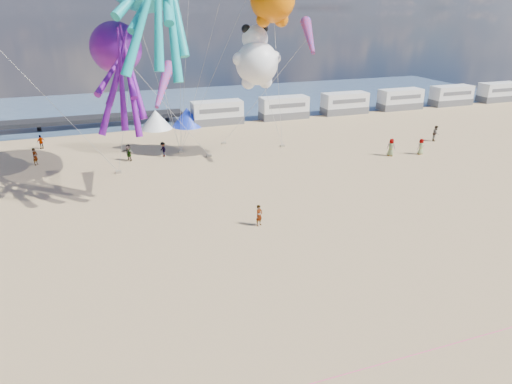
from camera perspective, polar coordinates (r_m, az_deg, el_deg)
name	(u,v)px	position (r m, az deg, el deg)	size (l,w,h in m)	color
ground	(305,304)	(24.45, 6.17, -13.77)	(120.00, 120.00, 0.00)	tan
water	(156,105)	(74.65, -12.41, 10.52)	(120.00, 120.00, 0.00)	#3A5370
motorhome_0	(217,113)	(60.99, -4.88, 9.86)	(6.60, 2.50, 3.00)	silver
motorhome_1	(284,108)	(63.99, 3.50, 10.47)	(6.60, 2.50, 3.00)	silver
motorhome_2	(345,103)	(68.19, 11.02, 10.84)	(6.60, 2.50, 3.00)	silver
motorhome_3	(400,99)	(73.38, 17.58, 11.00)	(6.60, 2.50, 3.00)	silver
motorhome_4	(451,95)	(79.38, 23.22, 11.03)	(6.60, 2.50, 3.00)	silver
motorhome_5	(498,92)	(86.01, 28.02, 10.97)	(6.60, 2.50, 3.00)	silver
tent_white	(156,119)	(59.60, -12.41, 8.85)	(4.00, 4.00, 2.40)	white
tent_blue	(187,117)	(60.20, -8.60, 9.24)	(4.00, 4.00, 2.40)	#1933CC
rope_line	(356,371)	(21.09, 12.37, -21.03)	(0.03, 0.03, 34.00)	#F2338C
standing_person	(259,215)	(31.93, 0.39, -2.94)	(0.57, 0.37, 1.55)	tan
beachgoer_0	(391,147)	(49.24, 16.53, 5.38)	(0.67, 0.44, 1.82)	#7F6659
beachgoer_1	(436,133)	(56.62, 21.55, 6.83)	(0.88, 0.57, 1.79)	#7F6659
beachgoer_2	(163,149)	(47.97, -11.54, 5.25)	(0.75, 0.59, 1.55)	#7F6659
beachgoer_3	(41,142)	(54.91, -25.28, 5.68)	(0.99, 0.57, 1.54)	#7F6659
beachgoer_4	(129,152)	(47.50, -15.65, 4.78)	(0.98, 0.41, 1.67)	#7F6659
beachgoer_5	(35,157)	(49.37, -25.89, 4.01)	(1.56, 0.50, 1.68)	#7F6659
beachgoer_6	(421,147)	(50.78, 19.93, 5.36)	(0.61, 0.40, 1.67)	#7F6659
sandbag_a	(118,172)	(44.25, -16.81, 2.41)	(0.50, 0.35, 0.22)	gray
sandbag_b	(209,156)	(47.36, -5.89, 4.52)	(0.50, 0.35, 0.22)	gray
sandbag_c	(282,146)	(50.71, 3.31, 5.78)	(0.50, 0.35, 0.22)	gray
sandbag_d	(224,143)	(51.83, -4.06, 6.12)	(0.50, 0.35, 0.22)	gray
sandbag_e	(181,152)	(49.19, -9.38, 5.01)	(0.50, 0.35, 0.22)	gray
kite_octopus_purple	(116,48)	(40.58, -17.11, 16.87)	(3.94, 9.20, 10.51)	#69108C
kite_panda	(257,63)	(45.15, 0.11, 15.81)	(4.95, 4.66, 6.99)	white
windsock_mid	(309,36)	(43.73, 6.66, 18.76)	(1.00, 5.71, 5.71)	red
windsock_right	(163,85)	(36.67, -11.52, 12.95)	(0.90, 5.23, 5.23)	red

